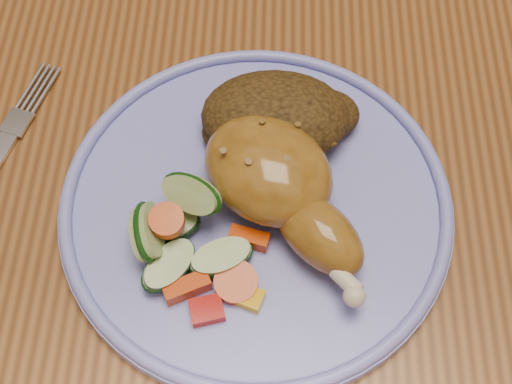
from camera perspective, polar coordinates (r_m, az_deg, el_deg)
ground at (r=1.29m, az=4.85°, el=-13.06°), size 4.00×4.00×0.00m
dining_table at (r=0.69m, az=8.93°, el=3.88°), size 0.90×1.40×0.75m
plate at (r=0.54m, az=-0.00°, el=-1.13°), size 0.30×0.30×0.01m
plate_rim at (r=0.53m, az=-0.00°, el=-0.55°), size 0.29×0.29×0.01m
chicken_leg at (r=0.51m, az=1.95°, el=0.58°), size 0.15×0.17×0.05m
rice_pilaf at (r=0.55m, az=1.80°, el=5.97°), size 0.12×0.08×0.05m
vegetable_pile at (r=0.50m, az=-5.64°, el=-3.96°), size 0.11×0.12×0.05m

